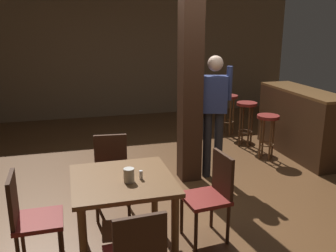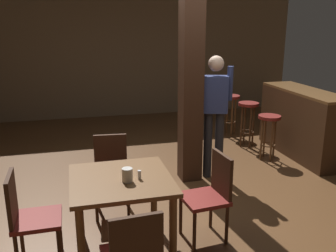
# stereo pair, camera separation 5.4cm
# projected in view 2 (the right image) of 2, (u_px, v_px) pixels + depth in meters

# --- Properties ---
(ground_plane) EXTENTS (10.80, 10.80, 0.00)m
(ground_plane) POSITION_uv_depth(u_px,v_px,m) (185.00, 196.00, 4.79)
(ground_plane) COLOR brown
(wall_back) EXTENTS (8.00, 0.10, 2.80)m
(wall_back) POSITION_uv_depth(u_px,v_px,m) (128.00, 55.00, 8.60)
(wall_back) COLOR #756047
(wall_back) RESTS_ON ground_plane
(pillar) EXTENTS (0.28, 0.28, 2.80)m
(pillar) POSITION_uv_depth(u_px,v_px,m) (191.00, 80.00, 4.97)
(pillar) COLOR #382114
(pillar) RESTS_ON ground_plane
(dining_table) EXTENTS (0.93, 0.93, 0.77)m
(dining_table) POSITION_uv_depth(u_px,v_px,m) (121.00, 191.00, 3.48)
(dining_table) COLOR brown
(dining_table) RESTS_ON ground_plane
(chair_east) EXTENTS (0.46, 0.46, 0.89)m
(chair_east) POSITION_uv_depth(u_px,v_px,m) (211.00, 192.00, 3.74)
(chair_east) COLOR maroon
(chair_east) RESTS_ON ground_plane
(chair_north) EXTENTS (0.46, 0.46, 0.89)m
(chair_north) POSITION_uv_depth(u_px,v_px,m) (111.00, 170.00, 4.29)
(chair_north) COLOR maroon
(chair_north) RESTS_ON ground_plane
(chair_west) EXTENTS (0.42, 0.42, 0.89)m
(chair_west) POSITION_uv_depth(u_px,v_px,m) (28.00, 215.00, 3.30)
(chair_west) COLOR maroon
(chair_west) RESTS_ON ground_plane
(napkin_cup) EXTENTS (0.10, 0.10, 0.13)m
(napkin_cup) POSITION_uv_depth(u_px,v_px,m) (127.00, 175.00, 3.34)
(napkin_cup) COLOR beige
(napkin_cup) RESTS_ON dining_table
(salt_shaker) EXTENTS (0.03, 0.03, 0.08)m
(salt_shaker) POSITION_uv_depth(u_px,v_px,m) (139.00, 175.00, 3.41)
(salt_shaker) COLOR silver
(salt_shaker) RESTS_ON dining_table
(standing_person) EXTENTS (0.47, 0.29, 1.72)m
(standing_person) POSITION_uv_depth(u_px,v_px,m) (215.00, 108.00, 5.12)
(standing_person) COLOR navy
(standing_person) RESTS_ON ground_plane
(bar_counter) EXTENTS (0.56, 1.81, 1.09)m
(bar_counter) POSITION_uv_depth(u_px,v_px,m) (298.00, 123.00, 6.11)
(bar_counter) COLOR brown
(bar_counter) RESTS_ON ground_plane
(bar_stool_near) EXTENTS (0.35, 0.35, 0.73)m
(bar_stool_near) POSITION_uv_depth(u_px,v_px,m) (269.00, 127.00, 5.92)
(bar_stool_near) COLOR maroon
(bar_stool_near) RESTS_ON ground_plane
(bar_stool_mid) EXTENTS (0.35, 0.35, 0.80)m
(bar_stool_mid) POSITION_uv_depth(u_px,v_px,m) (248.00, 114.00, 6.53)
(bar_stool_mid) COLOR maroon
(bar_stool_mid) RESTS_ON ground_plane
(bar_stool_far) EXTENTS (0.37, 0.37, 0.79)m
(bar_stool_far) POSITION_uv_depth(u_px,v_px,m) (230.00, 105.00, 7.21)
(bar_stool_far) COLOR maroon
(bar_stool_far) RESTS_ON ground_plane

